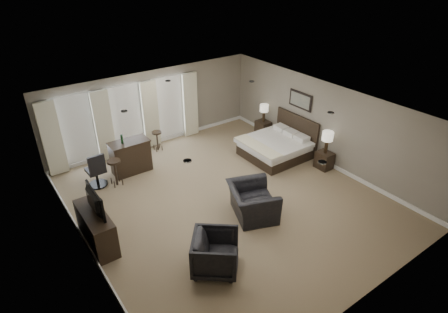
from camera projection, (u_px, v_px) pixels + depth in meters
room at (227, 158)px, 9.65m from camera, size 7.60×8.60×2.64m
window_bay at (127, 119)px, 12.11m from camera, size 5.25×0.20×2.30m
bed at (272, 141)px, 12.05m from camera, size 1.94×1.85×1.23m
nightstand_near at (324, 160)px, 11.64m from camera, size 0.41×0.50×0.54m
nightstand_far at (263, 128)px, 13.70m from camera, size 0.41×0.51×0.55m
lamp_near at (327, 142)px, 11.34m from camera, size 0.34×0.34×0.70m
lamp_far at (264, 113)px, 13.41m from camera, size 0.31×0.31×0.64m
wall_art at (300, 100)px, 12.07m from camera, size 0.04×0.96×0.56m
dresser at (96, 228)px, 8.54m from camera, size 0.49×1.51×0.88m
tv at (93, 210)px, 8.30m from camera, size 0.58×1.01×0.13m
armchair_near at (252, 197)px, 9.42m from camera, size 1.23×1.48×1.11m
armchair_far at (216, 252)px, 7.82m from camera, size 1.27×1.28×0.96m
bar_counter at (131, 157)px, 11.34m from camera, size 1.18×0.61×1.03m
bar_stool_left at (116, 173)px, 10.73m from camera, size 0.46×0.46×0.81m
bar_stool_right at (157, 141)px, 12.64m from camera, size 0.43×0.43×0.69m
desk_chair at (95, 169)px, 10.64m from camera, size 0.57×0.57×1.08m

